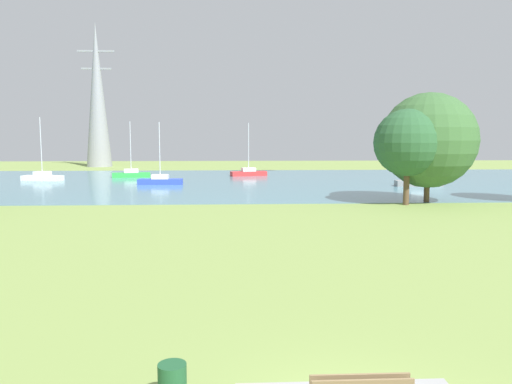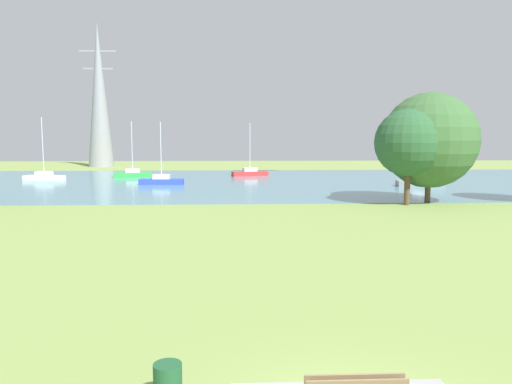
# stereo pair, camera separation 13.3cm
# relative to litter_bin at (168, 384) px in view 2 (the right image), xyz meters

# --- Properties ---
(ground_plane) EXTENTS (160.00, 160.00, 0.00)m
(ground_plane) POSITION_rel_litter_bin_xyz_m (3.42, 20.94, -0.40)
(ground_plane) COLOR #7F994C
(litter_bin) EXTENTS (0.56, 0.56, 0.80)m
(litter_bin) POSITION_rel_litter_bin_xyz_m (0.00, 0.00, 0.00)
(litter_bin) COLOR #1E512D
(litter_bin) RESTS_ON ground
(water_surface) EXTENTS (140.00, 40.00, 0.02)m
(water_surface) POSITION_rel_litter_bin_xyz_m (3.42, 48.94, -0.39)
(water_surface) COLOR teal
(water_surface) RESTS_ON ground
(sailboat_green) EXTENTS (5.01, 2.48, 7.20)m
(sailboat_green) POSITION_rel_litter_bin_xyz_m (-11.87, 55.77, 0.07)
(sailboat_green) COLOR green
(sailboat_green) RESTS_ON water_surface
(sailboat_gray) EXTENTS (4.89, 1.82, 7.97)m
(sailboat_gray) POSITION_rel_litter_bin_xyz_m (20.95, 42.26, 0.08)
(sailboat_gray) COLOR gray
(sailboat_gray) RESTS_ON water_surface
(sailboat_red) EXTENTS (5.02, 2.61, 7.06)m
(sailboat_red) POSITION_rel_litter_bin_xyz_m (3.44, 57.46, 0.06)
(sailboat_red) COLOR red
(sailboat_red) RESTS_ON water_surface
(sailboat_white) EXTENTS (5.00, 2.39, 7.53)m
(sailboat_white) POSITION_rel_litter_bin_xyz_m (-21.51, 51.30, 0.07)
(sailboat_white) COLOR white
(sailboat_white) RESTS_ON water_surface
(sailboat_blue) EXTENTS (4.83, 1.60, 6.81)m
(sailboat_blue) POSITION_rel_litter_bin_xyz_m (-6.69, 45.60, 0.06)
(sailboat_blue) COLOR blue
(sailboat_blue) RESTS_ON water_surface
(tree_mid_shore) EXTENTS (5.13, 5.13, 7.34)m
(tree_mid_shore) POSITION_rel_litter_bin_xyz_m (14.54, 28.01, 4.36)
(tree_mid_shore) COLOR brown
(tree_mid_shore) RESTS_ON ground
(tree_west_far) EXTENTS (7.53, 7.53, 8.69)m
(tree_west_far) POSITION_rel_litter_bin_xyz_m (16.75, 29.53, 4.52)
(tree_west_far) COLOR brown
(tree_west_far) RESTS_ON ground
(electricity_pylon) EXTENTS (6.40, 4.40, 25.14)m
(electricity_pylon) POSITION_rel_litter_bin_xyz_m (-22.36, 80.57, 12.18)
(electricity_pylon) COLOR gray
(electricity_pylon) RESTS_ON ground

